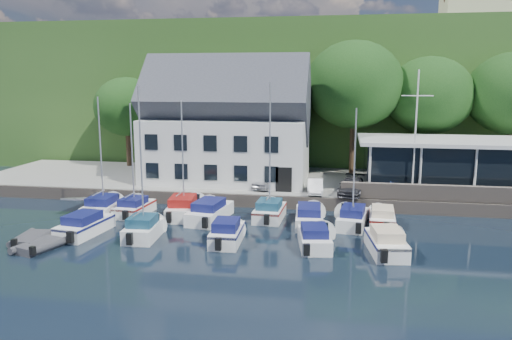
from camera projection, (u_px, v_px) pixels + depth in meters
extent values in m
plane|color=black|center=(285.00, 260.00, 27.78)|extent=(180.00, 180.00, 0.00)
cube|color=gray|center=(306.00, 186.00, 44.67)|extent=(60.00, 13.00, 1.00)
cube|color=#6C6056|center=(301.00, 203.00, 38.36)|extent=(60.00, 0.30, 1.00)
cube|color=#2A4B1C|center=(324.00, 90.00, 86.48)|extent=(160.00, 75.00, 16.00)
cube|color=brown|center=(371.00, 44.00, 91.46)|extent=(50.00, 30.00, 0.30)
cube|color=#6C6056|center=(465.00, 194.00, 36.60)|extent=(18.00, 0.50, 1.20)
imported|color=#BABBBF|center=(268.00, 180.00, 41.30)|extent=(2.57, 4.02, 1.27)
imported|color=silver|center=(315.00, 186.00, 39.50)|extent=(1.37, 3.45, 1.12)
imported|color=#29292D|center=(352.00, 186.00, 39.09)|extent=(2.40, 4.62, 1.28)
imported|color=#324C98|center=(384.00, 185.00, 39.46)|extent=(2.47, 4.08, 1.30)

